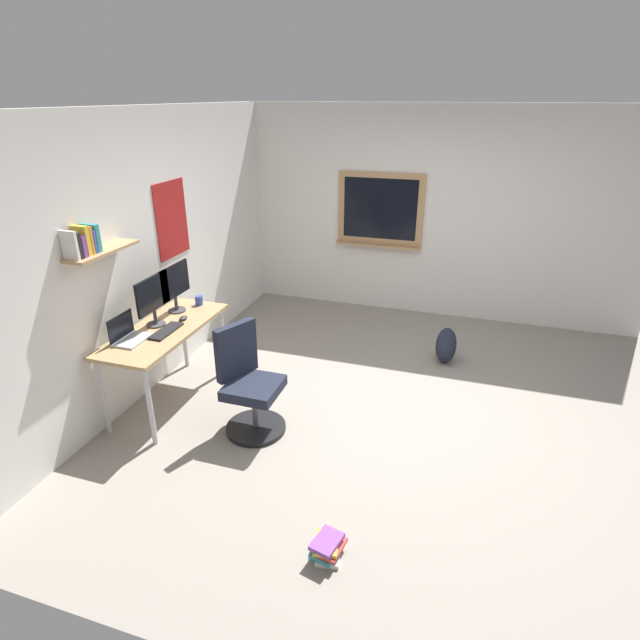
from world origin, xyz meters
TOP-DOWN VIEW (x-y plane):
  - ground_plane at (0.00, 0.00)m, footprint 5.20×5.20m
  - wall_back at (-0.01, 2.45)m, footprint 5.00×0.30m
  - wall_right at (2.45, 0.03)m, footprint 0.22×5.00m
  - desk at (-0.50, 2.08)m, footprint 1.38×0.58m
  - office_chair at (-0.67, 1.18)m, footprint 0.54×0.56m
  - laptop at (-0.81, 2.22)m, footprint 0.31×0.21m
  - monitor_primary at (-0.46, 2.17)m, footprint 0.46×0.17m
  - monitor_secondary at (-0.12, 2.17)m, footprint 0.46×0.17m
  - keyboard at (-0.57, 2.01)m, footprint 0.37×0.13m
  - computer_mouse at (-0.29, 2.01)m, footprint 0.10×0.06m
  - coffee_mug at (0.09, 2.06)m, footprint 0.08×0.08m
  - backpack at (1.07, -0.33)m, footprint 0.32×0.22m
  - book_stack_on_floor at (-1.78, 0.14)m, footprint 0.25×0.21m

SIDE VIEW (x-z plane):
  - ground_plane at x=0.00m, z-range 0.00..0.00m
  - book_stack_on_floor at x=-1.78m, z-range 0.00..0.14m
  - backpack at x=1.07m, z-range 0.00..0.40m
  - office_chair at x=-0.67m, z-range -0.07..0.88m
  - desk at x=-0.50m, z-range 0.29..1.05m
  - keyboard at x=-0.57m, z-range 0.76..0.78m
  - computer_mouse at x=-0.29m, z-range 0.76..0.79m
  - coffee_mug at x=0.09m, z-range 0.76..0.85m
  - laptop at x=-0.81m, z-range 0.70..0.93m
  - monitor_primary at x=-0.46m, z-range 0.80..1.26m
  - monitor_secondary at x=-0.12m, z-range 0.80..1.26m
  - wall_right at x=2.45m, z-range 0.00..2.60m
  - wall_back at x=-0.01m, z-range 0.00..2.60m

